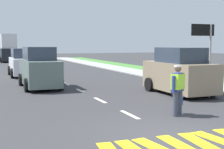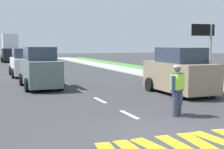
# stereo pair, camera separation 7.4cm
# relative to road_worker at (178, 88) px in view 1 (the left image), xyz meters

# --- Properties ---
(ground_plane) EXTENTS (96.00, 96.00, 0.00)m
(ground_plane) POSITION_rel_road_worker_xyz_m (-1.41, 18.98, -0.93)
(ground_plane) COLOR #333335
(sidewalk_right) EXTENTS (2.40, 72.00, 0.14)m
(sidewalk_right) POSITION_rel_road_worker_xyz_m (5.79, 7.98, -0.93)
(sidewalk_right) COLOR #9E9E99
(sidewalk_right) RESTS_ON ground
(grass_verge_right) EXTENTS (2.40, 72.00, 0.06)m
(grass_verge_right) POSITION_rel_road_worker_xyz_m (8.19, 7.98, -0.93)
(grass_verge_right) COLOR #478438
(grass_verge_right) RESTS_ON ground
(crosswalk_stripes) EXTENTS (4.48, 1.93, 0.01)m
(crosswalk_stripes) POSITION_rel_road_worker_xyz_m (-1.41, -2.88, -0.92)
(crosswalk_stripes) COLOR yellow
(crosswalk_stripes) RESTS_ON ground
(lane_center_line) EXTENTS (0.14, 46.40, 0.01)m
(lane_center_line) POSITION_rel_road_worker_xyz_m (-1.41, 23.18, -0.93)
(lane_center_line) COLOR silver
(lane_center_line) RESTS_ON ground
(road_worker) EXTENTS (0.64, 0.60, 1.67)m
(road_worker) POSITION_rel_road_worker_xyz_m (0.00, 0.00, 0.00)
(road_worker) COLOR #383D4C
(road_worker) RESTS_ON ground
(lane_direction_sign) EXTENTS (1.16, 0.11, 3.20)m
(lane_direction_sign) POSITION_rel_road_worker_xyz_m (3.06, 2.65, 1.48)
(lane_direction_sign) COLOR gray
(lane_direction_sign) RESTS_ON ground
(delivery_truck) EXTENTS (2.16, 4.60, 3.54)m
(delivery_truck) POSITION_rel_road_worker_xyz_m (-2.88, 34.56, 0.68)
(delivery_truck) COLOR black
(delivery_truck) RESTS_ON ground
(car_oncoming_lead) EXTENTS (1.91, 4.25, 2.19)m
(car_oncoming_lead) POSITION_rel_road_worker_xyz_m (-3.12, 8.60, 0.09)
(car_oncoming_lead) COLOR slate
(car_oncoming_lead) RESTS_ON ground
(car_parked_curbside) EXTENTS (2.02, 4.08, 2.19)m
(car_parked_curbside) POSITION_rel_road_worker_xyz_m (2.66, 4.02, 0.09)
(car_parked_curbside) COLOR gray
(car_parked_curbside) RESTS_ON ground
(car_oncoming_second) EXTENTS (2.06, 4.09, 2.02)m
(car_oncoming_second) POSITION_rel_road_worker_xyz_m (-3.17, 15.39, 0.01)
(car_oncoming_second) COLOR silver
(car_oncoming_second) RESTS_ON ground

